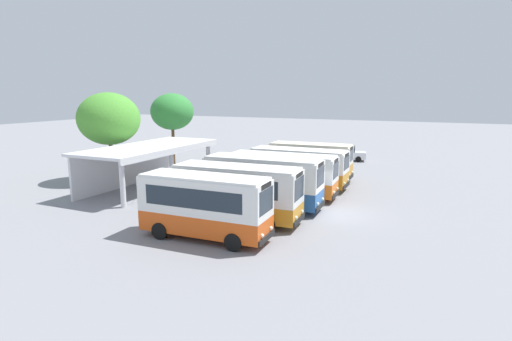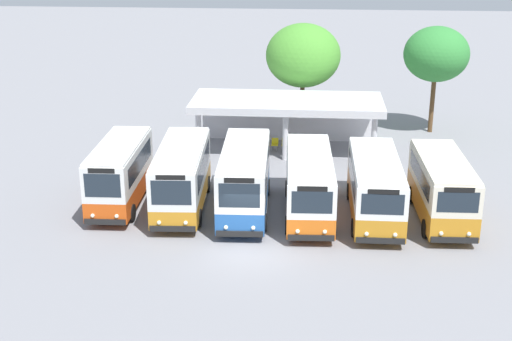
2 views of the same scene
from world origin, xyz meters
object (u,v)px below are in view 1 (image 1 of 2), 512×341
object	(u,v)px
waiting_chair_end_by_column	(149,183)
waiting_chair_second_from_end	(154,182)
city_bus_far_end_green	(310,160)
parked_car_flank	(346,153)
city_bus_middle_cream	(263,180)
city_bus_fourth_amber	(282,173)
city_bus_nearest_orange	(205,204)
city_bus_second_in_row	(237,191)
waiting_chair_middle_seat	(159,180)
city_bus_fifth_blue	(299,166)

from	to	relation	value
waiting_chair_end_by_column	waiting_chair_second_from_end	size ratio (longest dim) A/B	1.00
city_bus_far_end_green	parked_car_flank	world-z (taller)	city_bus_far_end_green
parked_car_flank	city_bus_far_end_green	bearing A→B (deg)	177.07
waiting_chair_second_from_end	city_bus_middle_cream	bearing A→B (deg)	-99.20
city_bus_fourth_amber	parked_car_flank	xyz separation A→B (m)	(18.34, -0.71, -0.92)
waiting_chair_end_by_column	city_bus_nearest_orange	bearing A→B (deg)	-127.77
city_bus_fourth_amber	city_bus_far_end_green	world-z (taller)	city_bus_far_end_green
parked_car_flank	city_bus_second_in_row	bearing A→B (deg)	177.63
city_bus_fourth_amber	waiting_chair_middle_seat	distance (m)	10.38
parked_car_flank	waiting_chair_second_from_end	bearing A→B (deg)	151.26
waiting_chair_end_by_column	city_bus_fifth_blue	bearing A→B (deg)	-61.63
city_bus_far_end_green	waiting_chair_second_from_end	size ratio (longest dim) A/B	8.32
city_bus_fourth_amber	city_bus_fifth_blue	xyz separation A→B (m)	(3.30, -0.14, -0.01)
city_bus_middle_cream	waiting_chair_end_by_column	size ratio (longest dim) A/B	9.13
city_bus_nearest_orange	city_bus_fourth_amber	world-z (taller)	city_bus_nearest_orange
city_bus_nearest_orange	waiting_chair_second_from_end	size ratio (longest dim) A/B	8.14
city_bus_middle_cream	city_bus_fourth_amber	xyz separation A→B (m)	(3.30, -0.08, -0.12)
city_bus_middle_cream	waiting_chair_middle_seat	xyz separation A→B (m)	(2.31, 10.17, -1.35)
city_bus_second_in_row	city_bus_middle_cream	bearing A→B (deg)	-4.11
city_bus_fourth_amber	city_bus_far_end_green	bearing A→B (deg)	-0.97
city_bus_far_end_green	waiting_chair_second_from_end	xyz separation A→B (m)	(-8.24, 10.36, -1.24)
city_bus_nearest_orange	city_bus_second_in_row	bearing A→B (deg)	-2.91
city_bus_second_in_row	waiting_chair_end_by_column	world-z (taller)	city_bus_second_in_row
waiting_chair_end_by_column	parked_car_flank	bearing A→B (deg)	-27.97
city_bus_second_in_row	parked_car_flank	bearing A→B (deg)	-2.37
city_bus_nearest_orange	city_bus_far_end_green	world-z (taller)	city_bus_nearest_orange
city_bus_nearest_orange	city_bus_middle_cream	world-z (taller)	city_bus_middle_cream
city_bus_fifth_blue	waiting_chair_end_by_column	size ratio (longest dim) A/B	9.04
parked_car_flank	waiting_chair_end_by_column	world-z (taller)	parked_car_flank
city_bus_far_end_green	waiting_chair_end_by_column	bearing A→B (deg)	130.67
city_bus_second_in_row	city_bus_middle_cream	xyz separation A→B (m)	(3.30, -0.24, 0.03)
parked_car_flank	waiting_chair_second_from_end	xyz separation A→B (m)	(-19.99, 10.96, -0.30)
city_bus_middle_cream	waiting_chair_middle_seat	size ratio (longest dim) A/B	9.13
city_bus_fourth_amber	city_bus_far_end_green	xyz separation A→B (m)	(6.59, -0.11, 0.02)
city_bus_far_end_green	waiting_chair_second_from_end	bearing A→B (deg)	128.50
waiting_chair_second_from_end	waiting_chair_middle_seat	size ratio (longest dim) A/B	1.00
parked_car_flank	waiting_chair_second_from_end	size ratio (longest dim) A/B	5.07
city_bus_far_end_green	parked_car_flank	bearing A→B (deg)	-2.93
city_bus_middle_cream	waiting_chair_end_by_column	world-z (taller)	city_bus_middle_cream
city_bus_nearest_orange	parked_car_flank	distance (m)	28.27
city_bus_fourth_amber	waiting_chair_second_from_end	distance (m)	10.45
city_bus_fifth_blue	waiting_chair_second_from_end	distance (m)	11.57
waiting_chair_second_from_end	parked_car_flank	bearing A→B (deg)	-28.74
city_bus_nearest_orange	waiting_chair_middle_seat	xyz separation A→B (m)	(8.90, 9.77, -1.33)
city_bus_second_in_row	waiting_chair_end_by_column	size ratio (longest dim) A/B	9.03
city_bus_middle_cream	waiting_chair_second_from_end	bearing A→B (deg)	80.80
waiting_chair_second_from_end	city_bus_fifth_blue	bearing A→B (deg)	-64.53
waiting_chair_second_from_end	city_bus_far_end_green	bearing A→B (deg)	-51.50
parked_car_flank	waiting_chair_middle_seat	xyz separation A→B (m)	(-19.32, 10.97, -0.30)
waiting_chair_middle_seat	waiting_chair_second_from_end	bearing A→B (deg)	-179.20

